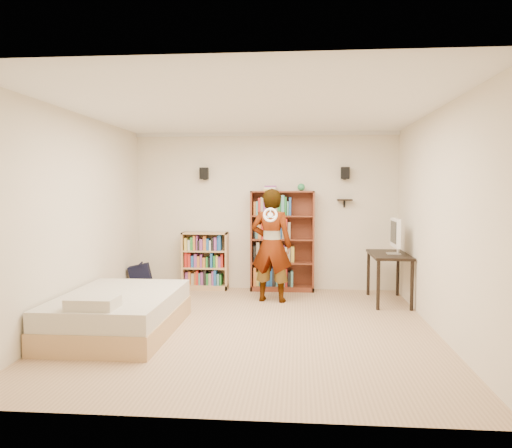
% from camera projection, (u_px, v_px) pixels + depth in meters
% --- Properties ---
extents(ground, '(4.50, 5.00, 0.01)m').
position_uv_depth(ground, '(252.00, 328.00, 6.23)').
color(ground, tan).
rests_on(ground, ground).
extents(room_shell, '(4.52, 5.02, 2.71)m').
position_uv_depth(room_shell, '(252.00, 187.00, 6.11)').
color(room_shell, beige).
rests_on(room_shell, ground).
extents(crown_molding, '(4.50, 5.00, 0.06)m').
position_uv_depth(crown_molding, '(251.00, 112.00, 6.04)').
color(crown_molding, silver).
rests_on(crown_molding, room_shell).
extents(speaker_left, '(0.14, 0.12, 0.20)m').
position_uv_depth(speaker_left, '(204.00, 173.00, 8.57)').
color(speaker_left, black).
rests_on(speaker_left, room_shell).
extents(speaker_right, '(0.14, 0.12, 0.20)m').
position_uv_depth(speaker_right, '(345.00, 173.00, 8.36)').
color(speaker_right, black).
rests_on(speaker_right, room_shell).
extents(wall_shelf, '(0.25, 0.16, 0.02)m').
position_uv_depth(wall_shelf, '(345.00, 200.00, 8.40)').
color(wall_shelf, black).
rests_on(wall_shelf, room_shell).
extents(tall_bookshelf, '(1.07, 0.31, 1.70)m').
position_uv_depth(tall_bookshelf, '(282.00, 241.00, 8.47)').
color(tall_bookshelf, brown).
rests_on(tall_bookshelf, ground).
extents(low_bookshelf, '(0.79, 0.30, 0.99)m').
position_uv_depth(low_bookshelf, '(205.00, 261.00, 8.62)').
color(low_bookshelf, tan).
rests_on(low_bookshelf, ground).
extents(computer_desk, '(0.55, 1.10, 0.75)m').
position_uv_depth(computer_desk, '(389.00, 278.00, 7.61)').
color(computer_desk, black).
rests_on(computer_desk, ground).
extents(imac, '(0.16, 0.55, 0.54)m').
position_uv_depth(imac, '(394.00, 236.00, 7.48)').
color(imac, white).
rests_on(imac, computer_desk).
extents(daybed, '(1.31, 2.02, 0.59)m').
position_uv_depth(daybed, '(119.00, 308.00, 6.02)').
color(daybed, beige).
rests_on(daybed, ground).
extents(person, '(0.70, 0.53, 1.74)m').
position_uv_depth(person, '(271.00, 245.00, 7.65)').
color(person, black).
rests_on(person, ground).
extents(wii_wheel, '(0.22, 0.08, 0.22)m').
position_uv_depth(wii_wheel, '(270.00, 215.00, 7.29)').
color(wii_wheel, white).
rests_on(wii_wheel, person).
extents(navy_bag, '(0.41, 0.30, 0.50)m').
position_uv_depth(navy_bag, '(141.00, 279.00, 8.25)').
color(navy_bag, black).
rests_on(navy_bag, ground).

